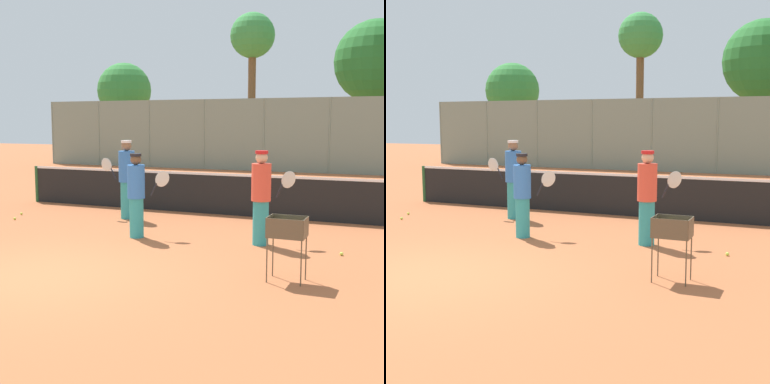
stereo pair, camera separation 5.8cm
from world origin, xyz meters
The scene contains 13 objects.
ground_plane centered at (0.00, 0.00, 0.00)m, with size 80.00×80.00×0.00m, color #B26038.
tennis_net centered at (0.00, 6.33, 0.56)m, with size 10.41×0.10×1.07m.
back_fence centered at (0.00, 18.61, 1.75)m, with size 27.92×0.08×3.50m.
tree_0 centered at (3.06, 23.70, 5.51)m, with size 4.33×4.33×7.70m.
tree_3 centered at (-3.26, 22.26, 6.75)m, with size 2.43×2.43×8.25m.
tree_4 centered at (-12.05, 23.57, 4.33)m, with size 3.42×3.42×6.07m.
player_white_outfit centered at (2.57, 3.41, 0.95)m, with size 0.82×0.63×1.83m.
player_red_cap centered at (-1.26, 4.91, 1.00)m, with size 0.97×0.40×1.93m.
player_yellow_shirt centered at (0.03, 3.08, 0.90)m, with size 0.81×0.58×1.74m.
ball_cart centered at (3.56, 1.24, 0.75)m, with size 0.56×0.41×0.98m.
tennis_ball_0 centered at (-3.69, 3.66, 0.03)m, with size 0.07×0.07×0.07m, color #D1E54C.
tennis_ball_2 centered at (4.14, 3.14, 0.03)m, with size 0.07×0.07×0.07m, color #D1E54C.
tennis_ball_3 centered at (-4.02, 4.28, 0.03)m, with size 0.07×0.07×0.07m, color #D1E54C.
Camera 2 is at (5.35, -6.47, 2.38)m, focal length 50.00 mm.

